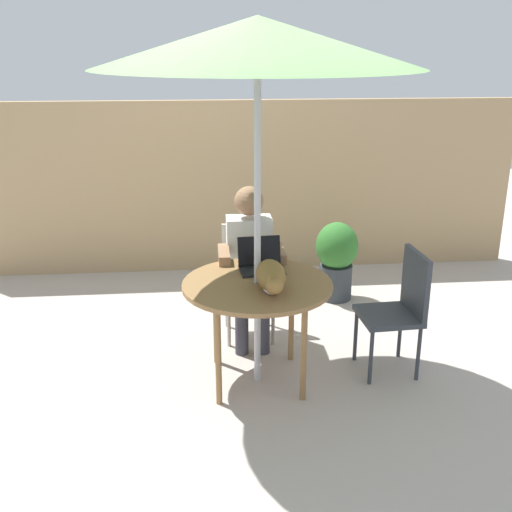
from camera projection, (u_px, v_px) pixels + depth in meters
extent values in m
plane|color=#ADA399|center=(257.00, 380.00, 4.33)|extent=(14.00, 14.00, 0.00)
cube|color=tan|center=(236.00, 187.00, 6.18)|extent=(5.60, 0.08, 1.70)
cylinder|color=olive|center=(257.00, 285.00, 4.09)|extent=(0.99, 0.99, 0.03)
cylinder|color=olive|center=(291.00, 316.00, 4.49)|extent=(0.04, 0.04, 0.70)
cylinder|color=olive|center=(216.00, 319.00, 4.45)|extent=(0.04, 0.04, 0.70)
cylinder|color=olive|center=(218.00, 355.00, 3.93)|extent=(0.04, 0.04, 0.70)
cylinder|color=olive|center=(304.00, 352.00, 3.98)|extent=(0.04, 0.04, 0.70)
cylinder|color=#B7B7BC|center=(257.00, 228.00, 3.96)|extent=(0.04, 0.04, 2.21)
cone|color=#4C723F|center=(258.00, 42.00, 3.59)|extent=(1.97, 1.97, 0.30)
sphere|color=#B7B7BC|center=(258.00, 39.00, 3.59)|extent=(0.06, 0.06, 0.06)
cube|color=#B2A899|center=(249.00, 286.00, 4.84)|extent=(0.40, 0.40, 0.04)
cube|color=#B2A899|center=(247.00, 250.00, 4.93)|extent=(0.40, 0.04, 0.44)
cylinder|color=#B2A899|center=(268.00, 303.00, 5.09)|extent=(0.03, 0.03, 0.40)
cylinder|color=#B2A899|center=(227.00, 304.00, 5.06)|extent=(0.03, 0.03, 0.40)
cylinder|color=#B2A899|center=(229.00, 322.00, 4.74)|extent=(0.03, 0.03, 0.40)
cylinder|color=#B2A899|center=(273.00, 320.00, 4.77)|extent=(0.03, 0.03, 0.40)
cube|color=#33383F|center=(388.00, 316.00, 4.32)|extent=(0.43, 0.43, 0.04)
cube|color=#33383F|center=(416.00, 283.00, 4.27)|extent=(0.06, 0.40, 0.44)
cylinder|color=#33383F|center=(418.00, 354.00, 4.26)|extent=(0.03, 0.03, 0.40)
cylinder|color=#33383F|center=(400.00, 332.00, 4.58)|extent=(0.03, 0.03, 0.40)
cylinder|color=#33383F|center=(356.00, 335.00, 4.53)|extent=(0.03, 0.03, 0.40)
cylinder|color=#33383F|center=(371.00, 357.00, 4.21)|extent=(0.03, 0.03, 0.40)
cube|color=white|center=(249.00, 251.00, 4.75)|extent=(0.34, 0.20, 0.54)
sphere|color=#936B4C|center=(249.00, 201.00, 4.61)|extent=(0.22, 0.22, 0.22)
cube|color=#383842|center=(240.00, 286.00, 4.67)|extent=(0.12, 0.30, 0.12)
cylinder|color=#383842|center=(242.00, 327.00, 4.62)|extent=(0.10, 0.10, 0.44)
cube|color=#383842|center=(261.00, 285.00, 4.68)|extent=(0.12, 0.30, 0.12)
cylinder|color=#383842|center=(263.00, 326.00, 4.63)|extent=(0.10, 0.10, 0.44)
cube|color=#936B4C|center=(224.00, 255.00, 4.51)|extent=(0.08, 0.32, 0.08)
cube|color=#936B4C|center=(279.00, 254.00, 4.54)|extent=(0.08, 0.32, 0.08)
cube|color=black|center=(262.00, 270.00, 4.28)|extent=(0.32, 0.24, 0.02)
cube|color=black|center=(259.00, 251.00, 4.34)|extent=(0.30, 0.08, 0.20)
cube|color=black|center=(259.00, 250.00, 4.35)|extent=(0.30, 0.08, 0.20)
ellipsoid|color=olive|center=(271.00, 275.00, 3.97)|extent=(0.20, 0.40, 0.17)
sphere|color=olive|center=(275.00, 286.00, 3.75)|extent=(0.11, 0.11, 0.11)
ellipsoid|color=white|center=(273.00, 287.00, 3.88)|extent=(0.12, 0.12, 0.09)
cylinder|color=olive|center=(271.00, 269.00, 4.26)|extent=(0.04, 0.18, 0.04)
cone|color=olive|center=(270.00, 278.00, 3.73)|extent=(0.04, 0.04, 0.03)
cone|color=olive|center=(280.00, 278.00, 3.74)|extent=(0.04, 0.04, 0.03)
cylinder|color=#33383D|center=(335.00, 281.00, 5.65)|extent=(0.29, 0.29, 0.32)
ellipsoid|color=#2D6B28|center=(337.00, 246.00, 5.53)|extent=(0.38, 0.38, 0.43)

